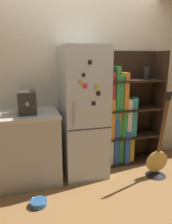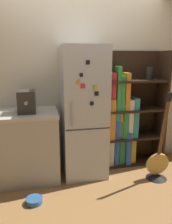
% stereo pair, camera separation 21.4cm
% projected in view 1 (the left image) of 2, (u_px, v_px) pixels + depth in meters
% --- Properties ---
extents(ground_plane, '(16.00, 16.00, 0.00)m').
position_uv_depth(ground_plane, '(86.00, 176.00, 3.11)').
color(ground_plane, '#A87542').
extents(wall_back, '(8.00, 0.05, 2.60)m').
position_uv_depth(wall_back, '(77.00, 81.00, 3.25)').
color(wall_back, beige).
rests_on(wall_back, ground_plane).
extents(refrigerator, '(0.59, 0.66, 1.79)m').
position_uv_depth(refrigerator, '(83.00, 112.00, 3.02)').
color(refrigerator, silver).
rests_on(refrigerator, ground_plane).
extents(bookshelf, '(0.93, 0.37, 1.74)m').
position_uv_depth(bookshelf, '(123.00, 117.00, 3.40)').
color(bookshelf, black).
rests_on(bookshelf, ground_plane).
extents(kitchen_counter, '(0.85, 0.66, 0.94)m').
position_uv_depth(kitchen_counter, '(27.00, 147.00, 2.91)').
color(kitchen_counter, '#BCB7A8').
rests_on(kitchen_counter, ground_plane).
extents(espresso_machine, '(0.22, 0.35, 0.29)m').
position_uv_depth(espresso_machine, '(27.00, 102.00, 2.75)').
color(espresso_machine, '#38332D').
rests_on(espresso_machine, kitchen_counter).
extents(guitar, '(0.32, 0.29, 1.22)m').
position_uv_depth(guitar, '(157.00, 164.00, 3.06)').
color(guitar, black).
rests_on(guitar, ground_plane).
extents(pet_bowl, '(0.19, 0.19, 0.06)m').
position_uv_depth(pet_bowl, '(39.00, 203.00, 2.47)').
color(pet_bowl, '#3366A5').
rests_on(pet_bowl, ground_plane).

